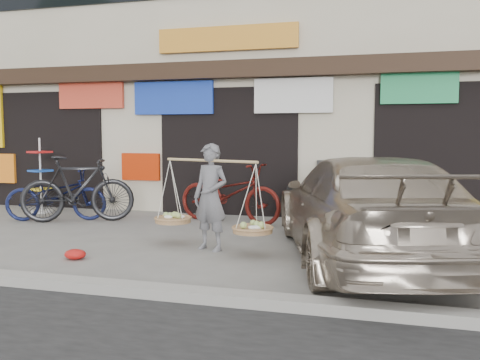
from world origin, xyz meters
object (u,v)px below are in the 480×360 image
(bike_0, at_px, (56,195))
(bike_2, at_px, (229,193))
(suv, at_px, (365,208))
(bike_1, at_px, (77,189))
(display_rack, at_px, (41,183))
(street_vendor, at_px, (211,201))

(bike_0, height_order, bike_2, bike_2)
(bike_0, height_order, suv, suv)
(bike_1, bearing_deg, bike_2, -100.11)
(bike_1, xyz_separation_m, display_rack, (-1.47, 0.85, 0.01))
(suv, bearing_deg, bike_0, -30.36)
(bike_2, height_order, suv, suv)
(bike_1, xyz_separation_m, bike_2, (2.90, 0.71, -0.07))
(bike_0, height_order, display_rack, display_rack)
(street_vendor, bearing_deg, bike_1, 172.35)
(display_rack, bearing_deg, bike_0, -40.67)
(bike_1, bearing_deg, bike_0, 63.49)
(bike_1, distance_m, suv, 5.74)
(bike_1, height_order, suv, suv)
(street_vendor, xyz_separation_m, bike_2, (-0.40, 2.32, -0.15))
(bike_2, distance_m, suv, 3.49)
(street_vendor, height_order, bike_1, street_vendor)
(street_vendor, distance_m, bike_1, 3.67)
(bike_1, bearing_deg, suv, -129.95)
(street_vendor, relative_size, bike_2, 0.89)
(street_vendor, height_order, suv, street_vendor)
(bike_1, relative_size, display_rack, 1.32)
(street_vendor, bearing_deg, bike_2, 118.11)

